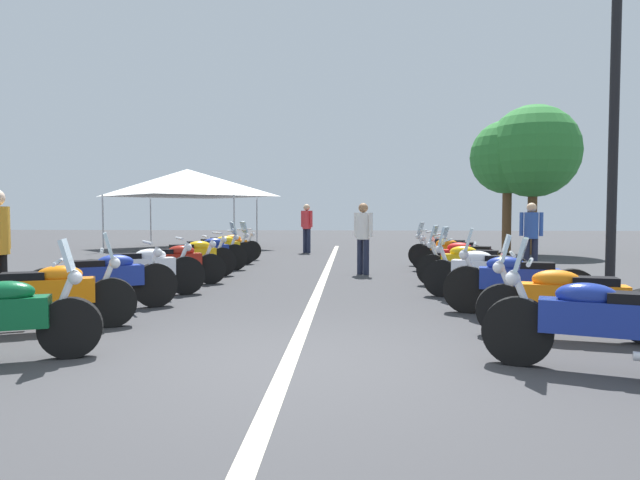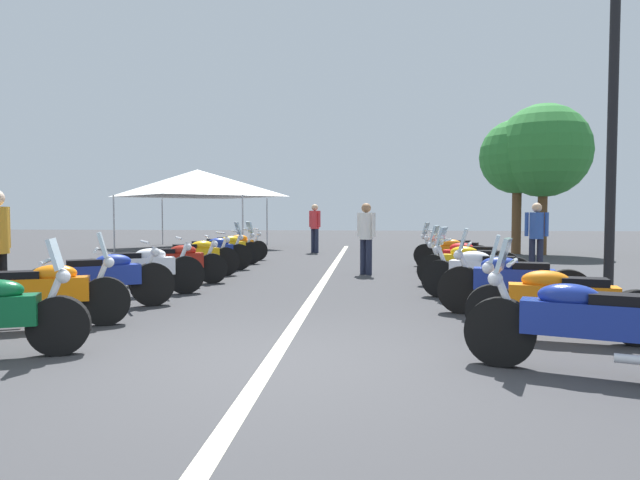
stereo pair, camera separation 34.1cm
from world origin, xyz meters
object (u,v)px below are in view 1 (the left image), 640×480
object	(u,v)px
motorcycle_right_row_5	(467,259)
bystander_1	(531,232)
motorcycle_left_row_5	(192,257)
motorcycle_right_row_6	(453,254)
motorcycle_left_row_4	(173,263)
motorcycle_right_row_3	(485,272)
motorcycle_right_row_2	(516,281)
motorcycle_left_row_3	(141,270)
motorcycle_left_row_1	(47,294)
motorcycle_right_row_0	(604,322)
motorcycle_left_row_2	(104,279)
roadside_tree_1	(533,152)
bystander_3	(307,224)
motorcycle_left_row_6	(208,252)
motorcycle_right_row_7	(445,250)
event_tent	(187,183)
roadside_tree_0	(508,158)
motorcycle_right_row_4	(471,264)
motorcycle_left_row_7	(220,249)
bystander_4	(363,233)
street_lamp_twin_globe	(615,72)
motorcycle_right_row_1	(569,300)
motorcycle_left_row_8	(227,247)

from	to	relation	value
motorcycle_right_row_5	bystander_1	xyz separation A→B (m)	(1.45, -1.80, 0.53)
motorcycle_left_row_5	motorcycle_right_row_6	distance (m)	6.16
motorcycle_left_row_4	motorcycle_right_row_3	world-z (taller)	motorcycle_right_row_3
motorcycle_right_row_2	motorcycle_left_row_3	bearing A→B (deg)	0.47
motorcycle_left_row_1	motorcycle_right_row_2	bearing A→B (deg)	-10.97
motorcycle_right_row_0	motorcycle_right_row_5	size ratio (longest dim) A/B	1.04
motorcycle_right_row_6	motorcycle_left_row_2	bearing A→B (deg)	62.69
motorcycle_right_row_3	roadside_tree_1	distance (m)	11.52
motorcycle_right_row_2	bystander_3	size ratio (longest dim) A/B	1.18
motorcycle_left_row_2	motorcycle_left_row_6	xyz separation A→B (m)	(5.52, -0.11, 0.00)
motorcycle_left_row_5	motorcycle_right_row_7	world-z (taller)	motorcycle_right_row_7
motorcycle_left_row_6	bystander_1	size ratio (longest dim) A/B	1.13
roadside_tree_1	event_tent	size ratio (longest dim) A/B	0.96
motorcycle_left_row_3	roadside_tree_0	bearing A→B (deg)	22.26
motorcycle_left_row_1	motorcycle_right_row_4	distance (m)	7.36
motorcycle_left_row_7	bystander_4	world-z (taller)	bystander_4
motorcycle_left_row_4	bystander_3	xyz separation A→B (m)	(9.08, -1.94, 0.58)
motorcycle_left_row_2	motorcycle_right_row_4	xyz separation A→B (m)	(2.85, -5.93, -0.00)
street_lamp_twin_globe	roadside_tree_1	bearing A→B (deg)	-12.18
motorcycle_left_row_6	motorcycle_right_row_4	size ratio (longest dim) A/B	0.91
motorcycle_left_row_3	roadside_tree_1	distance (m)	14.67
motorcycle_left_row_4	motorcycle_right_row_1	bearing A→B (deg)	-58.68
motorcycle_left_row_1	motorcycle_right_row_7	size ratio (longest dim) A/B	1.03
event_tent	motorcycle_right_row_0	bearing A→B (deg)	-152.56
bystander_1	street_lamp_twin_globe	bearing A→B (deg)	-166.88
bystander_4	event_tent	world-z (taller)	event_tent
motorcycle_right_row_7	roadside_tree_0	bearing A→B (deg)	-98.30
street_lamp_twin_globe	motorcycle_right_row_4	bearing A→B (deg)	35.22
motorcycle_left_row_4	motorcycle_right_row_3	bearing A→B (deg)	-36.77
motorcycle_right_row_4	roadside_tree_0	bearing A→B (deg)	-89.42
motorcycle_left_row_6	motorcycle_right_row_6	bearing A→B (deg)	-24.67
roadside_tree_1	motorcycle_left_row_6	bearing A→B (deg)	122.34
motorcycle_left_row_7	bystander_1	world-z (taller)	bystander_1
motorcycle_left_row_2	motorcycle_left_row_8	bearing A→B (deg)	57.99
motorcycle_right_row_3	motorcycle_left_row_1	bearing A→B (deg)	46.96
motorcycle_left_row_3	motorcycle_right_row_2	xyz separation A→B (m)	(-1.35, -5.92, 0.01)
street_lamp_twin_globe	bystander_3	bearing A→B (deg)	25.76
motorcycle_left_row_1	street_lamp_twin_globe	bearing A→B (deg)	-9.19
bystander_3	motorcycle_right_row_3	bearing A→B (deg)	57.64
roadside_tree_0	bystander_3	bearing A→B (deg)	91.29
motorcycle_right_row_3	bystander_1	distance (m)	4.61
motorcycle_left_row_6	motorcycle_right_row_4	world-z (taller)	motorcycle_left_row_6
motorcycle_left_row_4	motorcycle_right_row_5	xyz separation A→B (m)	(1.18, -6.01, 0.00)
motorcycle_right_row_0	motorcycle_left_row_8	bearing A→B (deg)	-41.89
motorcycle_left_row_4	motorcycle_right_row_7	size ratio (longest dim) A/B	1.03
motorcycle_right_row_6	motorcycle_left_row_1	bearing A→B (deg)	68.73
motorcycle_left_row_3	bystander_4	world-z (taller)	bystander_4
bystander_3	bystander_1	bearing A→B (deg)	80.06
motorcycle_left_row_5	motorcycle_right_row_5	world-z (taller)	motorcycle_left_row_5
bystander_1	bystander_3	distance (m)	8.72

